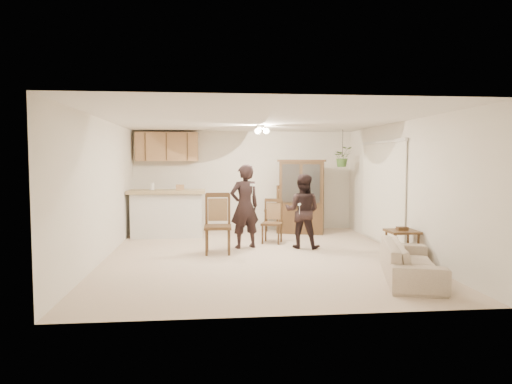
{
  "coord_description": "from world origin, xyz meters",
  "views": [
    {
      "loc": [
        -0.84,
        -8.27,
        1.77
      ],
      "look_at": [
        0.02,
        0.4,
        1.16
      ],
      "focal_mm": 32.0,
      "sensor_mm": 36.0,
      "label": 1
    }
  ],
  "objects": [
    {
      "name": "wall_right",
      "position": [
        2.75,
        0.0,
        1.25
      ],
      "size": [
        0.02,
        6.5,
        2.5
      ],
      "primitive_type": "cube",
      "color": "white",
      "rests_on": "ground"
    },
    {
      "name": "wall_back",
      "position": [
        0.0,
        3.25,
        1.25
      ],
      "size": [
        5.5,
        0.02,
        2.5
      ],
      "primitive_type": "cube",
      "color": "white",
      "rests_on": "ground"
    },
    {
      "name": "breakfast_bar",
      "position": [
        -1.85,
        2.35,
        0.5
      ],
      "size": [
        1.6,
        0.55,
        1.0
      ],
      "primitive_type": "cube",
      "color": "silver",
      "rests_on": "floor"
    },
    {
      "name": "adult",
      "position": [
        -0.17,
        0.85,
        0.9
      ],
      "size": [
        0.76,
        0.62,
        1.8
      ],
      "primitive_type": "imported",
      "rotation": [
        0.0,
        0.0,
        3.47
      ],
      "color": "black",
      "rests_on": "floor"
    },
    {
      "name": "plant_cord",
      "position": [
        2.3,
        2.4,
        2.17
      ],
      "size": [
        0.01,
        0.01,
        0.65
      ],
      "primitive_type": "cylinder",
      "color": "black",
      "rests_on": "ceiling"
    },
    {
      "name": "wall_front",
      "position": [
        0.0,
        -3.25,
        1.25
      ],
      "size": [
        5.5,
        0.02,
        2.5
      ],
      "primitive_type": "cube",
      "color": "white",
      "rests_on": "ground"
    },
    {
      "name": "controller_adult",
      "position": [
        -0.04,
        0.48,
        1.3
      ],
      "size": [
        0.09,
        0.15,
        0.05
      ],
      "primitive_type": "cube",
      "rotation": [
        0.0,
        0.0,
        3.47
      ],
      "color": "white",
      "rests_on": "adult"
    },
    {
      "name": "vertical_blinds",
      "position": [
        2.71,
        0.9,
        1.1
      ],
      "size": [
        0.06,
        2.3,
        2.1
      ],
      "primitive_type": null,
      "color": "silver",
      "rests_on": "wall_right"
    },
    {
      "name": "hanging_plant",
      "position": [
        2.3,
        2.4,
        1.85
      ],
      "size": [
        0.43,
        0.37,
        0.48
      ],
      "primitive_type": "imported",
      "color": "#355E25",
      "rests_on": "ceiling"
    },
    {
      "name": "upper_cabinets",
      "position": [
        -1.9,
        3.07,
        2.1
      ],
      "size": [
        1.5,
        0.34,
        0.7
      ],
      "primitive_type": "cube",
      "color": "#956341",
      "rests_on": "wall_back"
    },
    {
      "name": "ceiling_fixture",
      "position": [
        0.2,
        1.2,
        2.4
      ],
      "size": [
        0.36,
        0.36,
        0.2
      ],
      "primitive_type": null,
      "color": "beige",
      "rests_on": "ceiling"
    },
    {
      "name": "china_hutch",
      "position": [
        1.34,
        2.54,
        0.88
      ],
      "size": [
        1.21,
        0.76,
        1.79
      ],
      "rotation": [
        0.0,
        0.0,
        -0.31
      ],
      "color": "#3C2515",
      "rests_on": "floor"
    },
    {
      "name": "chair_bar",
      "position": [
        -0.72,
        0.33,
        0.32
      ],
      "size": [
        0.52,
        0.52,
        1.14
      ],
      "rotation": [
        0.0,
        0.0,
        -0.02
      ],
      "color": "#3C2515",
      "rests_on": "floor"
    },
    {
      "name": "controller_child",
      "position": [
        0.87,
        0.4,
        0.92
      ],
      "size": [
        0.08,
        0.14,
        0.04
      ],
      "primitive_type": "cube",
      "rotation": [
        0.0,
        0.0,
        2.77
      ],
      "color": "white",
      "rests_on": "child"
    },
    {
      "name": "child",
      "position": [
        0.99,
        0.72,
        0.68
      ],
      "size": [
        0.8,
        0.72,
        1.35
      ],
      "primitive_type": "imported",
      "rotation": [
        0.0,
        0.0,
        2.77
      ],
      "color": "black",
      "rests_on": "floor"
    },
    {
      "name": "bar_top",
      "position": [
        -1.85,
        2.35,
        1.05
      ],
      "size": [
        1.75,
        0.7,
        0.08
      ],
      "primitive_type": "cube",
      "color": "tan",
      "rests_on": "breakfast_bar"
    },
    {
      "name": "floor",
      "position": [
        0.0,
        0.0,
        0.0
      ],
      "size": [
        6.5,
        6.5,
        0.0
      ],
      "primitive_type": "plane",
      "color": "beige",
      "rests_on": "ground"
    },
    {
      "name": "side_table",
      "position": [
        2.46,
        -0.71,
        0.29
      ],
      "size": [
        0.51,
        0.51,
        0.62
      ],
      "rotation": [
        0.0,
        0.0,
        0.01
      ],
      "color": "#3C2515",
      "rests_on": "floor"
    },
    {
      "name": "ceiling",
      "position": [
        0.0,
        0.0,
        2.5
      ],
      "size": [
        5.5,
        6.5,
        0.02
      ],
      "primitive_type": "cube",
      "color": "silver",
      "rests_on": "wall_back"
    },
    {
      "name": "sofa",
      "position": [
        2.11,
        -1.86,
        0.37
      ],
      "size": [
        1.23,
        2.0,
        0.73
      ],
      "primitive_type": "imported",
      "rotation": [
        0.0,
        0.0,
        1.29
      ],
      "color": "beige",
      "rests_on": "floor"
    },
    {
      "name": "wall_left",
      "position": [
        -2.75,
        0.0,
        1.25
      ],
      "size": [
        0.02,
        6.5,
        2.5
      ],
      "primitive_type": "cube",
      "color": "white",
      "rests_on": "ground"
    },
    {
      "name": "chair_hutch_right",
      "position": [
        0.83,
        2.85,
        0.33
      ],
      "size": [
        0.71,
        0.71,
        1.17
      ],
      "rotation": [
        0.0,
        0.0,
        3.68
      ],
      "color": "#3C2515",
      "rests_on": "floor"
    },
    {
      "name": "chair_hutch_left",
      "position": [
        0.46,
        1.32,
        0.27
      ],
      "size": [
        0.53,
        0.53,
        0.94
      ],
      "rotation": [
        0.0,
        0.0,
        -0.32
      ],
      "color": "#3C2515",
      "rests_on": "floor"
    }
  ]
}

